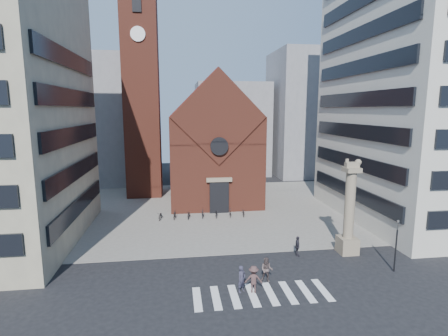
{
  "coord_description": "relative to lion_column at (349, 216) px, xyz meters",
  "views": [
    {
      "loc": [
        -5.21,
        -25.27,
        12.91
      ],
      "look_at": [
        -0.62,
        8.0,
        7.27
      ],
      "focal_mm": 28.0,
      "sensor_mm": 36.0,
      "label": 1
    }
  ],
  "objects": [
    {
      "name": "ground",
      "position": [
        -10.01,
        -3.0,
        -3.46
      ],
      "size": [
        120.0,
        120.0,
        0.0
      ],
      "primitive_type": "plane",
      "color": "black",
      "rests_on": "ground"
    },
    {
      "name": "piazza",
      "position": [
        -10.01,
        16.0,
        -3.43
      ],
      "size": [
        46.0,
        30.0,
        0.05
      ],
      "primitive_type": "cube",
      "color": "gray",
      "rests_on": "ground"
    },
    {
      "name": "zebra_crossing",
      "position": [
        -9.46,
        -6.0,
        -3.45
      ],
      "size": [
        10.2,
        3.2,
        0.01
      ],
      "primitive_type": null,
      "color": "white",
      "rests_on": "ground"
    },
    {
      "name": "church",
      "position": [
        -10.01,
        22.04,
        4.53
      ],
      "size": [
        12.0,
        16.65,
        18.0
      ],
      "color": "brown",
      "rests_on": "ground"
    },
    {
      "name": "campanile",
      "position": [
        -20.01,
        25.0,
        12.28
      ],
      "size": [
        5.5,
        5.5,
        31.2
      ],
      "color": "brown",
      "rests_on": "ground"
    },
    {
      "name": "building_right",
      "position": [
        13.99,
        9.0,
        12.54
      ],
      "size": [
        18.0,
        22.0,
        32.0
      ],
      "primitive_type": "cube",
      "color": "beige",
      "rests_on": "ground"
    },
    {
      "name": "bg_block_left",
      "position": [
        -30.01,
        37.0,
        7.54
      ],
      "size": [
        16.0,
        14.0,
        22.0
      ],
      "primitive_type": "cube",
      "color": "gray",
      "rests_on": "ground"
    },
    {
      "name": "bg_block_mid",
      "position": [
        -4.01,
        42.0,
        5.54
      ],
      "size": [
        14.0,
        12.0,
        18.0
      ],
      "primitive_type": "cube",
      "color": "gray",
      "rests_on": "ground"
    },
    {
      "name": "bg_block_right",
      "position": [
        11.99,
        39.0,
        8.54
      ],
      "size": [
        16.0,
        14.0,
        24.0
      ],
      "primitive_type": "cube",
      "color": "gray",
      "rests_on": "ground"
    },
    {
      "name": "lion_column",
      "position": [
        0.0,
        0.0,
        0.0
      ],
      "size": [
        1.63,
        1.6,
        8.68
      ],
      "color": "gray",
      "rests_on": "ground"
    },
    {
      "name": "traffic_light",
      "position": [
        1.99,
        -4.0,
        -1.17
      ],
      "size": [
        0.13,
        0.16,
        4.3
      ],
      "color": "black",
      "rests_on": "ground"
    },
    {
      "name": "pedestrian_0",
      "position": [
        -10.79,
        -5.44,
        -2.48
      ],
      "size": [
        0.85,
        0.8,
        1.95
      ],
      "primitive_type": "imported",
      "rotation": [
        0.0,
        0.0,
        0.65
      ],
      "color": "#2D2C3D",
      "rests_on": "ground"
    },
    {
      "name": "pedestrian_1",
      "position": [
        -8.65,
        -4.22,
        -2.5
      ],
      "size": [
        1.13,
        1.01,
        1.91
      ],
      "primitive_type": "imported",
      "rotation": [
        0.0,
        0.0,
        -0.38
      ],
      "color": "#524341",
      "rests_on": "ground"
    },
    {
      "name": "pedestrian_2",
      "position": [
        -4.72,
        0.0,
        -2.55
      ],
      "size": [
        0.67,
        1.13,
        1.8
      ],
      "primitive_type": "imported",
      "rotation": [
        0.0,
        0.0,
        1.34
      ],
      "color": "#27252D",
      "rests_on": "ground"
    },
    {
      "name": "pedestrian_3",
      "position": [
        -9.97,
        -5.61,
        -2.47
      ],
      "size": [
        1.39,
        0.97,
        1.97
      ],
      "primitive_type": "imported",
      "rotation": [
        0.0,
        0.0,
        2.95
      ],
      "color": "#47302F",
      "rests_on": "ground"
    },
    {
      "name": "scooter_0",
      "position": [
        -17.24,
        12.15,
        -2.95
      ],
      "size": [
        0.83,
        1.79,
        0.91
      ],
      "primitive_type": "imported",
      "rotation": [
        0.0,
        0.0,
        -0.14
      ],
      "color": "black",
      "rests_on": "piazza"
    },
    {
      "name": "scooter_1",
      "position": [
        -15.57,
        12.15,
        -2.9
      ],
      "size": [
        0.7,
        1.72,
        1.01
      ],
      "primitive_type": "imported",
      "rotation": [
        0.0,
        0.0,
        -0.14
      ],
      "color": "black",
      "rests_on": "piazza"
    },
    {
      "name": "scooter_2",
      "position": [
        -13.9,
        12.15,
        -2.95
      ],
      "size": [
        0.83,
        1.79,
        0.91
      ],
      "primitive_type": "imported",
      "rotation": [
        0.0,
        0.0,
        -0.14
      ],
      "color": "black",
      "rests_on": "piazza"
    },
    {
      "name": "scooter_3",
      "position": [
        -12.23,
        12.15,
        -2.9
      ],
      "size": [
        0.7,
        1.72,
        1.01
      ],
      "primitive_type": "imported",
      "rotation": [
        0.0,
        0.0,
        -0.14
      ],
      "color": "black",
      "rests_on": "piazza"
    },
    {
      "name": "scooter_4",
      "position": [
        -10.56,
        12.15,
        -2.95
      ],
      "size": [
        0.83,
        1.79,
        0.91
      ],
      "primitive_type": "imported",
      "rotation": [
        0.0,
        0.0,
        -0.14
      ],
      "color": "black",
      "rests_on": "piazza"
    },
    {
      "name": "scooter_5",
      "position": [
        -8.89,
        12.15,
        -2.9
      ],
      "size": [
        0.7,
        1.72,
        1.01
      ],
      "primitive_type": "imported",
      "rotation": [
        0.0,
        0.0,
        -0.14
      ],
      "color": "black",
      "rests_on": "piazza"
    },
    {
      "name": "scooter_6",
      "position": [
        -7.23,
        12.15,
        -2.95
      ],
      "size": [
        0.83,
        1.79,
        0.91
      ],
      "primitive_type": "imported",
      "rotation": [
        0.0,
        0.0,
        -0.14
      ],
      "color": "black",
      "rests_on": "piazza"
    }
  ]
}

